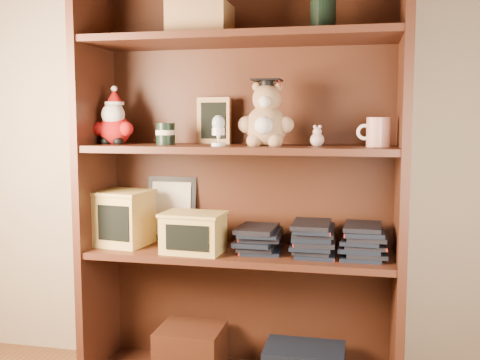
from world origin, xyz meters
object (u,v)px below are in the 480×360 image
object	(u,v)px
teacher_mug	(378,132)
treats_box	(124,217)
bookcase	(242,189)
grad_teddy_bear	(266,120)

from	to	relation	value
teacher_mug	treats_box	bearing A→B (deg)	-179.94
bookcase	teacher_mug	distance (m)	0.55
bookcase	grad_teddy_bear	bearing A→B (deg)	-29.33
bookcase	treats_box	size ratio (longest dim) A/B	7.19
grad_teddy_bear	teacher_mug	world-z (taller)	grad_teddy_bear
teacher_mug	treats_box	xyz separation A→B (m)	(-0.97, -0.00, -0.34)
teacher_mug	grad_teddy_bear	bearing A→B (deg)	-178.91
bookcase	teacher_mug	xyz separation A→B (m)	(0.50, -0.05, 0.22)
bookcase	grad_teddy_bear	world-z (taller)	bookcase
teacher_mug	bookcase	bearing A→B (deg)	174.22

